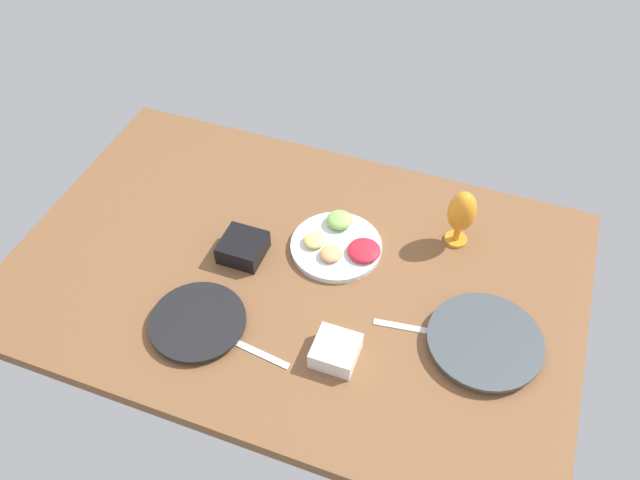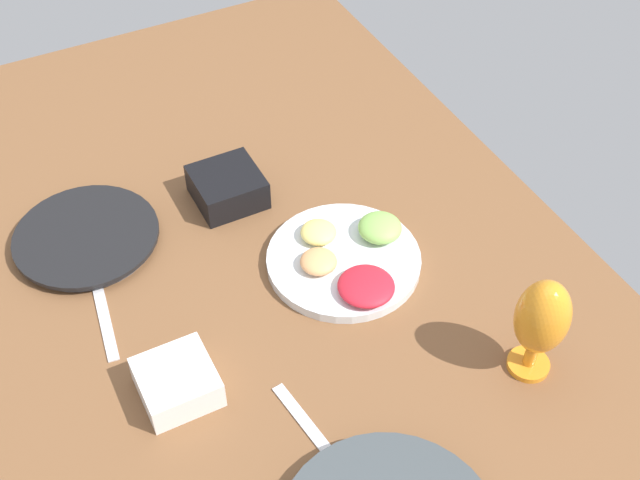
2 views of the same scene
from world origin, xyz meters
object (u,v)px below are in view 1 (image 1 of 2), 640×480
at_px(square_bowl_black, 242,248).
at_px(fruit_platter, 338,244).
at_px(dinner_plate_right, 485,342).
at_px(hurricane_glass_orange, 462,213).
at_px(square_bowl_white, 336,350).
at_px(dinner_plate_left, 198,322).

bearing_deg(square_bowl_black, fruit_platter, 26.04).
bearing_deg(fruit_platter, dinner_plate_right, -22.11).
relative_size(fruit_platter, hurricane_glass_orange, 1.41).
relative_size(hurricane_glass_orange, square_bowl_white, 1.70).
xyz_separation_m(dinner_plate_right, hurricane_glass_orange, (-0.15, 0.33, 0.10)).
height_order(fruit_platter, square_bowl_white, same).
bearing_deg(dinner_plate_left, hurricane_glass_orange, 42.86).
bearing_deg(fruit_platter, hurricane_glass_orange, 25.03).
bearing_deg(square_bowl_white, square_bowl_black, 147.76).
xyz_separation_m(dinner_plate_left, dinner_plate_right, (0.72, 0.20, 0.00)).
distance_m(square_bowl_white, square_bowl_black, 0.43).
bearing_deg(fruit_platter, dinner_plate_left, -123.81).
xyz_separation_m(dinner_plate_left, square_bowl_black, (0.01, 0.26, 0.02)).
bearing_deg(hurricane_glass_orange, dinner_plate_right, -66.48).
height_order(dinner_plate_left, fruit_platter, fruit_platter).
height_order(fruit_platter, square_bowl_black, square_bowl_black).
distance_m(dinner_plate_left, square_bowl_white, 0.37).
relative_size(dinner_plate_right, fruit_platter, 1.12).
distance_m(dinner_plate_right, fruit_platter, 0.50).
bearing_deg(fruit_platter, square_bowl_black, -153.96).
relative_size(dinner_plate_left, fruit_platter, 0.96).
bearing_deg(square_bowl_white, hurricane_glass_orange, 67.96).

